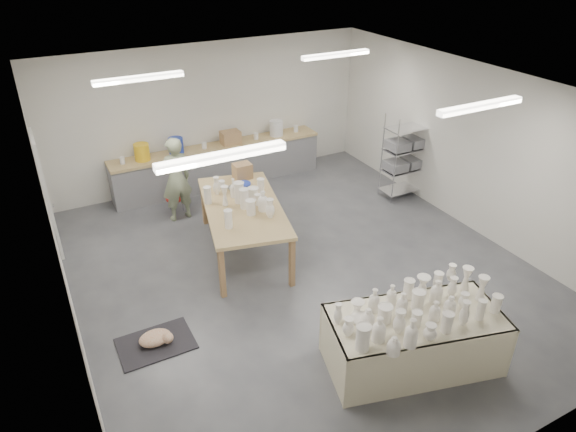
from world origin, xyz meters
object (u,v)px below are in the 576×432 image
potter (176,179)px  drying_table (413,337)px  work_table (243,202)px  red_stool (175,199)px

potter → drying_table: bearing=99.0°
work_table → red_stool: size_ratio=7.42×
drying_table → red_stool: size_ratio=6.58×
work_table → potter: bearing=125.9°
work_table → potter: size_ratio=1.61×
red_stool → work_table: bearing=-70.2°
work_table → red_stool: 2.09m
drying_table → work_table: size_ratio=0.89×
work_table → red_stool: work_table is taller
red_stool → drying_table: bearing=-74.6°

